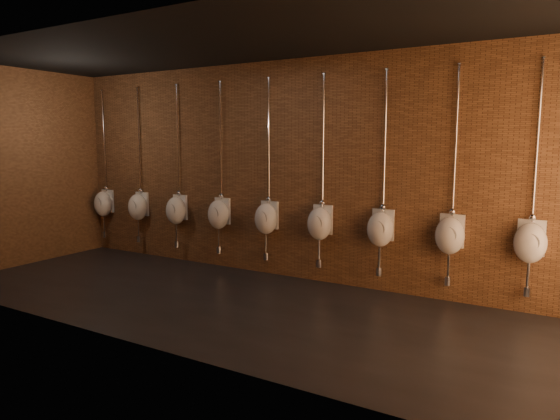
% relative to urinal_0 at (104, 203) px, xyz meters
% --- Properties ---
extents(ground, '(8.50, 8.50, 0.00)m').
position_rel_urinal_0_xyz_m(ground, '(3.99, -1.38, -0.89)').
color(ground, black).
rests_on(ground, ground).
extents(room_shell, '(8.54, 3.04, 3.22)m').
position_rel_urinal_0_xyz_m(room_shell, '(3.99, -1.38, 1.12)').
color(room_shell, black).
rests_on(room_shell, ground).
extents(urinal_0, '(0.38, 0.33, 2.71)m').
position_rel_urinal_0_xyz_m(urinal_0, '(0.00, 0.00, 0.00)').
color(urinal_0, white).
rests_on(urinal_0, ground).
extents(urinal_1, '(0.38, 0.33, 2.71)m').
position_rel_urinal_0_xyz_m(urinal_1, '(0.89, 0.00, 0.00)').
color(urinal_1, white).
rests_on(urinal_1, ground).
extents(urinal_2, '(0.38, 0.33, 2.71)m').
position_rel_urinal_0_xyz_m(urinal_2, '(1.78, 0.00, 0.00)').
color(urinal_2, white).
rests_on(urinal_2, ground).
extents(urinal_3, '(0.38, 0.33, 2.71)m').
position_rel_urinal_0_xyz_m(urinal_3, '(2.68, 0.00, 0.00)').
color(urinal_3, white).
rests_on(urinal_3, ground).
extents(urinal_4, '(0.38, 0.33, 2.71)m').
position_rel_urinal_0_xyz_m(urinal_4, '(3.57, 0.00, 0.00)').
color(urinal_4, white).
rests_on(urinal_4, ground).
extents(urinal_5, '(0.38, 0.33, 2.71)m').
position_rel_urinal_0_xyz_m(urinal_5, '(4.46, 0.00, 0.00)').
color(urinal_5, white).
rests_on(urinal_5, ground).
extents(urinal_6, '(0.38, 0.33, 2.71)m').
position_rel_urinal_0_xyz_m(urinal_6, '(5.35, 0.00, 0.00)').
color(urinal_6, white).
rests_on(urinal_6, ground).
extents(urinal_7, '(0.38, 0.33, 2.71)m').
position_rel_urinal_0_xyz_m(urinal_7, '(6.25, 0.00, 0.00)').
color(urinal_7, white).
rests_on(urinal_7, ground).
extents(urinal_8, '(0.38, 0.33, 2.71)m').
position_rel_urinal_0_xyz_m(urinal_8, '(7.14, 0.00, 0.00)').
color(urinal_8, white).
rests_on(urinal_8, ground).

